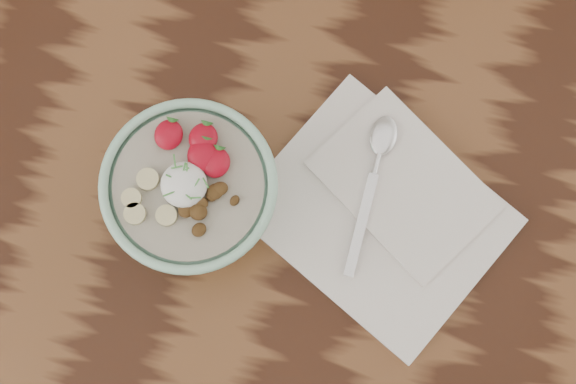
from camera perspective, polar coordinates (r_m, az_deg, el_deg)
The scene contains 4 objects.
table at distance 104.26cm, azimuth -8.25°, elevation -1.29°, with size 160.00×90.00×75.00cm.
breakfast_bowl at distance 88.26cm, azimuth -6.81°, elevation 0.06°, with size 18.89×18.89×12.47cm.
napkin at distance 93.75cm, azimuth 6.81°, elevation -1.22°, with size 33.97×31.71×1.66cm.
spoon at distance 93.40cm, azimuth 6.42°, elevation 2.44°, with size 3.35×19.35×1.01cm.
Camera 1 is at (18.33, -11.93, 167.65)cm, focal length 50.00 mm.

